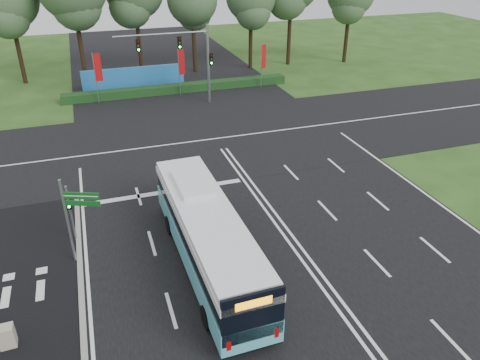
# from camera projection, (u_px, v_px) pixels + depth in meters

# --- Properties ---
(ground) EXTENTS (120.00, 120.00, 0.00)m
(ground) POSITION_uv_depth(u_px,v_px,m) (273.00, 221.00, 25.49)
(ground) COLOR #264617
(ground) RESTS_ON ground
(road_main) EXTENTS (20.00, 120.00, 0.04)m
(road_main) POSITION_uv_depth(u_px,v_px,m) (273.00, 221.00, 25.48)
(road_main) COLOR black
(road_main) RESTS_ON ground
(road_cross) EXTENTS (120.00, 14.00, 0.05)m
(road_cross) POSITION_uv_depth(u_px,v_px,m) (214.00, 139.00, 35.53)
(road_cross) COLOR black
(road_cross) RESTS_ON ground
(bike_path) EXTENTS (5.00, 18.00, 0.06)m
(bike_path) POSITION_uv_depth(u_px,v_px,m) (22.00, 310.00, 19.46)
(bike_path) COLOR black
(bike_path) RESTS_ON ground
(kerb_strip) EXTENTS (0.25, 18.00, 0.12)m
(kerb_strip) POSITION_uv_depth(u_px,v_px,m) (82.00, 297.00, 20.11)
(kerb_strip) COLOR gray
(kerb_strip) RESTS_ON ground
(city_bus) EXTENTS (2.69, 11.68, 3.34)m
(city_bus) POSITION_uv_depth(u_px,v_px,m) (208.00, 237.00, 21.26)
(city_bus) COLOR #53B2C0
(city_bus) RESTS_ON ground
(pedestrian_signal) EXTENTS (0.27, 0.41, 3.15)m
(pedestrian_signal) POSITION_uv_depth(u_px,v_px,m) (71.00, 212.00, 23.06)
(pedestrian_signal) COLOR gray
(pedestrian_signal) RESTS_ON ground
(street_sign) EXTENTS (1.62, 0.72, 4.43)m
(street_sign) POSITION_uv_depth(u_px,v_px,m) (74.00, 213.00, 21.06)
(street_sign) COLOR gray
(street_sign) RESTS_ON ground
(utility_cabinet) EXTENTS (0.61, 0.51, 0.98)m
(utility_cabinet) POSITION_uv_depth(u_px,v_px,m) (7.00, 337.00, 17.56)
(utility_cabinet) COLOR #B3A690
(utility_cabinet) RESTS_ON ground
(banner_flag_left) EXTENTS (0.69, 0.13, 4.68)m
(banner_flag_left) POSITION_uv_depth(u_px,v_px,m) (97.00, 71.00, 41.59)
(banner_flag_left) COLOR gray
(banner_flag_left) RESTS_ON ground
(banner_flag_mid) EXTENTS (0.65, 0.17, 4.43)m
(banner_flag_mid) POSITION_uv_depth(u_px,v_px,m) (181.00, 65.00, 43.99)
(banner_flag_mid) COLOR gray
(banner_flag_mid) RESTS_ON ground
(banner_flag_right) EXTENTS (0.59, 0.30, 4.34)m
(banner_flag_right) POSITION_uv_depth(u_px,v_px,m) (263.00, 59.00, 46.24)
(banner_flag_right) COLOR gray
(banner_flag_right) RESTS_ON ground
(traffic_light_gantry) EXTENTS (8.41, 0.28, 7.00)m
(traffic_light_gantry) POSITION_uv_depth(u_px,v_px,m) (188.00, 53.00, 40.53)
(traffic_light_gantry) COLOR gray
(traffic_light_gantry) RESTS_ON ground
(hedge) EXTENTS (22.00, 1.20, 0.80)m
(hedge) POSITION_uv_depth(u_px,v_px,m) (179.00, 88.00, 45.82)
(hedge) COLOR #133615
(hedge) RESTS_ON ground
(blue_hoarding) EXTENTS (10.00, 0.30, 2.20)m
(blue_hoarding) POSITION_uv_depth(u_px,v_px,m) (134.00, 78.00, 46.46)
(blue_hoarding) COLOR #226EB8
(blue_hoarding) RESTS_ON ground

